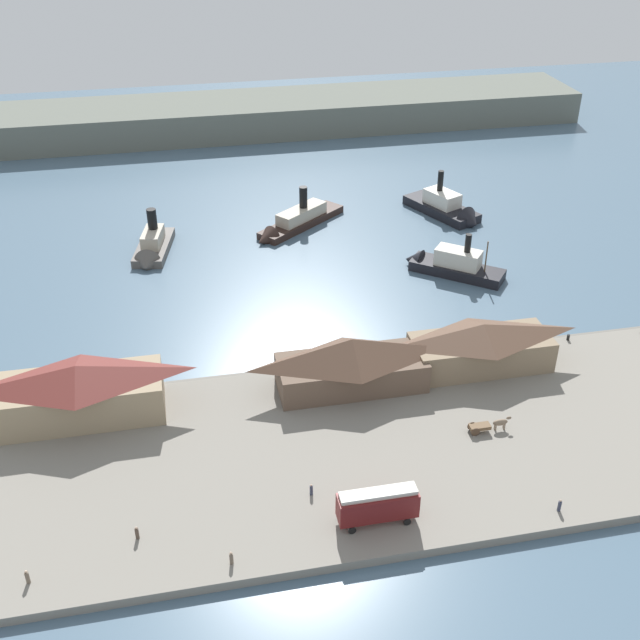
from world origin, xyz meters
TOP-DOWN VIEW (x-y plane):
  - ground_plane at (0.00, 0.00)m, footprint 320.00×320.00m
  - quay_promenade at (0.00, -22.00)m, footprint 110.00×36.00m
  - seawall_edge at (0.00, -3.60)m, footprint 110.00×0.80m
  - ferry_shed_customs_shed at (-35.98, -8.97)m, footprint 21.49×8.89m
  - ferry_shed_east_terminal at (0.01, -9.61)m, footprint 20.70×8.17m
  - ferry_shed_west_terminal at (19.18, -8.64)m, footprint 20.27×8.01m
  - street_tram at (-3.14, -34.92)m, footprint 8.93×2.64m
  - horse_cart at (14.89, -22.64)m, footprint 5.61×1.34m
  - pedestrian_near_east_shed at (-19.58, -37.64)m, footprint 0.41×0.41m
  - pedestrian_near_cart at (-9.48, -29.37)m, footprint 0.38×0.38m
  - pedestrian_at_waters_edge at (-40.14, -35.95)m, footprint 0.43×0.43m
  - pedestrian_walking_east at (-29.21, -32.12)m, footprint 0.42×0.42m
  - pedestrian_near_west_shed at (17.42, -37.48)m, footprint 0.40×0.40m
  - mooring_post_east at (35.02, -4.84)m, footprint 0.44×0.44m
  - ferry_mid_harbor at (33.74, 45.11)m, footprint 13.13×19.30m
  - ferry_outer_harbor at (25.36, 21.61)m, footprint 17.02×14.92m
  - ferry_departing_north at (1.60, 45.44)m, footprint 20.82×17.92m
  - ferry_near_quay at (-26.27, 39.25)m, footprint 8.43×16.63m
  - far_headland at (0.00, 110.00)m, footprint 180.00×24.00m

SIDE VIEW (x-z plane):
  - ground_plane at x=0.00m, z-range 0.00..0.00m
  - seawall_edge at x=0.00m, z-range 0.00..1.00m
  - quay_promenade at x=0.00m, z-range 0.00..1.20m
  - ferry_departing_north at x=1.60m, z-range -3.27..6.15m
  - ferry_near_quay at x=-26.27m, z-range -3.38..6.37m
  - ferry_mid_harbor at x=33.74m, z-range -3.84..6.97m
  - mooring_post_east at x=35.02m, z-range 1.20..2.10m
  - ferry_outer_harbor at x=25.36m, z-range -3.07..6.46m
  - pedestrian_near_cart at x=-9.48m, z-range 1.13..2.67m
  - pedestrian_near_west_shed at x=17.42m, z-range 1.13..2.75m
  - pedestrian_near_east_shed at x=-19.58m, z-range 1.13..2.80m
  - pedestrian_walking_east at x=-29.21m, z-range 1.13..2.81m
  - pedestrian_at_waters_edge at x=-40.14m, z-range 1.12..2.85m
  - horse_cart at x=14.89m, z-range 1.20..3.07m
  - street_tram at x=-3.14m, z-range 1.56..6.00m
  - far_headland at x=0.00m, z-range 0.00..8.00m
  - ferry_shed_west_terminal at x=19.18m, z-range 1.25..8.29m
  - ferry_shed_east_terminal at x=0.01m, z-range 1.26..8.92m
  - ferry_shed_customs_shed at x=-35.98m, z-range 1.26..9.14m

